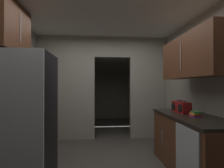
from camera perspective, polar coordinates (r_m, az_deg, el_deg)
kitchen_overhead_slab at (r=3.47m, az=-2.16°, el=20.84°), size 3.68×7.47×0.06m
kitchen_partition at (r=4.45m, az=-3.80°, el=-0.26°), size 3.28×0.12×2.58m
adjoining_room_shell at (r=6.30m, az=-3.51°, el=-0.98°), size 3.28×2.73×2.58m
refrigerator at (r=2.81m, az=-27.12°, el=-9.58°), size 0.80×0.80×1.81m
lower_cabinet_run at (r=3.08m, az=24.69°, el=-17.48°), size 0.68×1.64×0.89m
dishwasher at (r=2.56m, az=23.21°, el=-21.85°), size 0.02×0.56×0.83m
upper_cabinet_counterside at (r=2.98m, az=24.61°, el=8.11°), size 0.36×1.48×0.65m
upper_cabinet_fridgeside at (r=3.09m, az=-30.88°, el=15.53°), size 0.36×0.88×0.73m
boombox at (r=3.21m, az=21.60°, el=-7.02°), size 0.17×0.41×0.21m
book_stack at (r=2.88m, az=25.54°, el=-8.87°), size 0.15×0.16×0.08m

